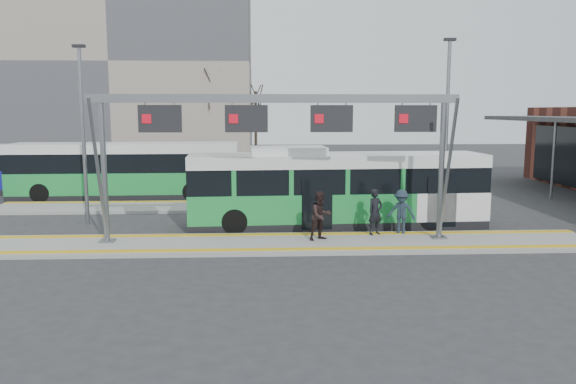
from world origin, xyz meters
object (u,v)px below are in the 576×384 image
at_px(passenger_a, 375,212).
at_px(passenger_b, 321,216).
at_px(gantry, 279,124).
at_px(hero_bus, 336,190).
at_px(passenger_c, 401,212).

height_order(passenger_a, passenger_b, passenger_b).
bearing_deg(gantry, hero_bus, 51.52).
bearing_deg(hero_bus, passenger_c, -47.89).
bearing_deg(passenger_c, passenger_a, -148.51).
distance_m(passenger_b, passenger_c, 3.27).
height_order(passenger_b, passenger_c, passenger_b).
height_order(hero_bus, passenger_b, hero_bus).
xyz_separation_m(gantry, passenger_a, (3.62, 0.75, -3.28)).
bearing_deg(passenger_b, hero_bus, 43.11).
bearing_deg(passenger_a, gantry, 162.95).
bearing_deg(passenger_b, passenger_c, -14.39).
bearing_deg(gantry, passenger_c, 10.34).
height_order(gantry, passenger_b, gantry).
distance_m(gantry, hero_bus, 4.80).
bearing_deg(hero_bus, passenger_b, -109.84).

